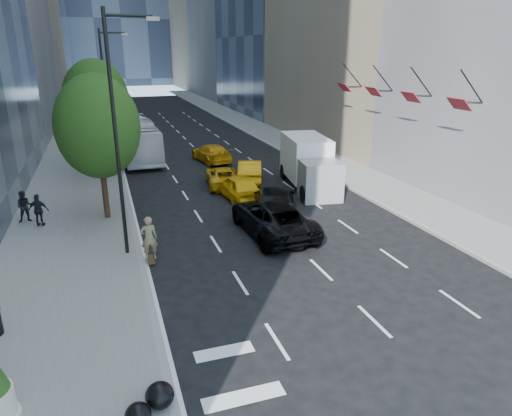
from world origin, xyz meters
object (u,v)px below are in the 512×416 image
object	(u,v)px
city_bus	(137,138)
box_truck	(309,163)
skateboarder	(149,241)
black_sedan_lincoln	(273,217)
black_sedan_mercedes	(275,201)

from	to	relation	value
city_bus	box_truck	distance (m)	16.23
skateboarder	box_truck	xyz separation A→B (m)	(11.15, 8.13, 0.69)
box_truck	skateboarder	bearing A→B (deg)	-134.81
black_sedan_lincoln	black_sedan_mercedes	distance (m)	2.62
skateboarder	black_sedan_mercedes	world-z (taller)	skateboarder
black_sedan_mercedes	skateboarder	bearing A→B (deg)	47.17
city_bus	box_truck	size ratio (longest dim) A/B	1.63
city_bus	box_truck	xyz separation A→B (m)	(9.88, -12.88, 0.04)
skateboarder	city_bus	xyz separation A→B (m)	(1.27, 21.02, 0.65)
black_sedan_lincoln	box_truck	world-z (taller)	box_truck
black_sedan_lincoln	black_sedan_mercedes	world-z (taller)	black_sedan_lincoln
black_sedan_lincoln	black_sedan_mercedes	size ratio (longest dim) A/B	1.09
skateboarder	city_bus	bearing A→B (deg)	-94.16
black_sedan_lincoln	city_bus	xyz separation A→B (m)	(-4.83, 19.62, 0.77)
skateboarder	city_bus	size ratio (longest dim) A/B	0.17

